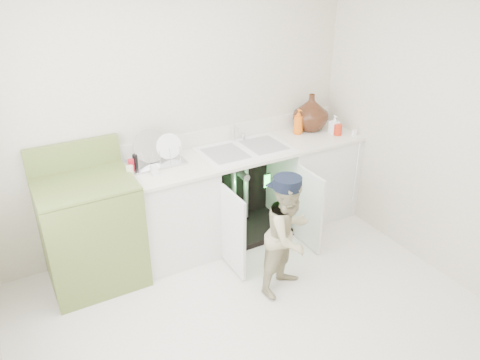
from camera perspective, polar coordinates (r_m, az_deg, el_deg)
ground at (r=3.74m, az=2.45°, el=-17.29°), size 3.50×3.50×0.00m
room_shell at (r=3.02m, az=2.90°, el=0.08°), size 6.00×5.50×1.26m
counter_run at (r=4.56m, az=0.92°, el=-0.96°), size 2.44×1.02×1.27m
avocado_stove at (r=4.09m, az=-17.67°, el=-5.90°), size 0.76×0.65×1.18m
repair_worker at (r=3.80m, az=5.96°, el=-6.61°), size 0.60×0.84×1.03m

